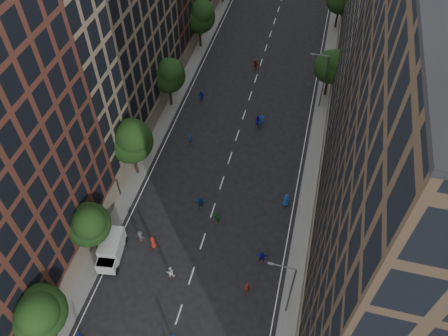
# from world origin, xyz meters

# --- Properties ---
(ground) EXTENTS (240.00, 240.00, 0.00)m
(ground) POSITION_xyz_m (0.00, 40.00, 0.00)
(ground) COLOR black
(ground) RESTS_ON ground
(sidewalk_left) EXTENTS (4.00, 105.00, 0.15)m
(sidewalk_left) POSITION_xyz_m (-12.00, 47.50, 0.07)
(sidewalk_left) COLOR slate
(sidewalk_left) RESTS_ON ground
(sidewalk_right) EXTENTS (4.00, 105.00, 0.15)m
(sidewalk_right) POSITION_xyz_m (12.00, 47.50, 0.07)
(sidewalk_right) COLOR slate
(sidewalk_right) RESTS_ON ground
(bldg_left_b) EXTENTS (14.00, 26.00, 34.00)m
(bldg_left_b) POSITION_xyz_m (-19.00, 35.00, 17.00)
(bldg_left_b) COLOR #7E6B52
(bldg_left_b) RESTS_ON ground
(bldg_right_a) EXTENTS (14.00, 30.00, 36.00)m
(bldg_right_a) POSITION_xyz_m (19.00, 15.00, 18.00)
(bldg_right_a) COLOR #423223
(bldg_right_a) RESTS_ON ground
(bldg_right_b) EXTENTS (14.00, 28.00, 33.00)m
(bldg_right_b) POSITION_xyz_m (19.00, 44.00, 16.50)
(bldg_right_b) COLOR #625A51
(bldg_right_b) RESTS_ON ground
(tree_left_0) EXTENTS (5.20, 5.20, 8.83)m
(tree_left_0) POSITION_xyz_m (-11.01, 3.85, 5.96)
(tree_left_0) COLOR black
(tree_left_0) RESTS_ON ground
(tree_left_1) EXTENTS (4.80, 4.80, 8.21)m
(tree_left_1) POSITION_xyz_m (-11.02, 13.86, 5.55)
(tree_left_1) COLOR black
(tree_left_1) RESTS_ON ground
(tree_left_2) EXTENTS (5.60, 5.60, 9.45)m
(tree_left_2) POSITION_xyz_m (-10.99, 25.83, 6.36)
(tree_left_2) COLOR black
(tree_left_2) RESTS_ON ground
(tree_left_3) EXTENTS (5.00, 5.00, 8.58)m
(tree_left_3) POSITION_xyz_m (-11.02, 39.85, 5.82)
(tree_left_3) COLOR black
(tree_left_3) RESTS_ON ground
(tree_left_4) EXTENTS (5.40, 5.40, 9.08)m
(tree_left_4) POSITION_xyz_m (-11.00, 55.84, 6.10)
(tree_left_4) COLOR black
(tree_left_4) RESTS_ON ground
(tree_right_a) EXTENTS (5.00, 5.00, 8.39)m
(tree_right_a) POSITION_xyz_m (11.38, 47.85, 5.63)
(tree_right_a) COLOR black
(tree_right_a) RESTS_ON ground
(streetlamp_near) EXTENTS (2.64, 0.22, 9.06)m
(streetlamp_near) POSITION_xyz_m (10.37, 12.00, 5.17)
(streetlamp_near) COLOR #595B60
(streetlamp_near) RESTS_ON ground
(streetlamp_far) EXTENTS (2.64, 0.22, 9.06)m
(streetlamp_far) POSITION_xyz_m (10.37, 45.00, 5.17)
(streetlamp_far) COLOR #595B60
(streetlamp_far) RESTS_ON ground
(cargo_van) EXTENTS (2.93, 5.13, 2.60)m
(cargo_van) POSITION_xyz_m (-9.32, 13.74, 1.37)
(cargo_van) COLOR silver
(cargo_van) RESTS_ON ground
(skater_4) EXTENTS (0.98, 0.66, 1.54)m
(skater_4) POSITION_xyz_m (-8.50, 4.26, 0.77)
(skater_4) COLOR #161EB9
(skater_4) RESTS_ON ground
(skater_5) EXTENTS (1.51, 0.60, 1.59)m
(skater_5) POSITION_xyz_m (7.08, 17.21, 0.80)
(skater_5) COLOR #18139A
(skater_5) RESTS_ON ground
(skater_6) EXTENTS (1.06, 0.88, 1.86)m
(skater_6) POSITION_xyz_m (-5.24, 15.93, 0.93)
(skater_6) COLOR maroon
(skater_6) RESTS_ON ground
(skater_7) EXTENTS (0.68, 0.56, 1.61)m
(skater_7) POSITION_xyz_m (6.23, 13.17, 0.81)
(skater_7) COLOR maroon
(skater_7) RESTS_ON ground
(skater_8) EXTENTS (1.03, 0.91, 1.78)m
(skater_8) POSITION_xyz_m (-2.15, 12.91, 0.89)
(skater_8) COLOR silver
(skater_8) RESTS_ON ground
(skater_9) EXTENTS (1.18, 0.73, 1.75)m
(skater_9) POSITION_xyz_m (-6.93, 16.35, 0.87)
(skater_9) COLOR #3D3D42
(skater_9) RESTS_ON ground
(skater_10) EXTENTS (1.04, 0.63, 1.65)m
(skater_10) POSITION_xyz_m (0.96, 21.01, 0.83)
(skater_10) COLOR #206D2B
(skater_10) RESTS_ON ground
(skater_11) EXTENTS (1.63, 0.94, 1.67)m
(skater_11) POSITION_xyz_m (-1.60, 22.73, 0.84)
(skater_11) COLOR #134A9E
(skater_11) RESTS_ON ground
(skater_12) EXTENTS (1.07, 0.87, 1.90)m
(skater_12) POSITION_xyz_m (8.50, 25.48, 0.95)
(skater_12) COLOR #164EB4
(skater_12) RESTS_ON ground
(skater_13) EXTENTS (0.59, 0.42, 1.52)m
(skater_13) POSITION_xyz_m (-6.00, 32.93, 0.76)
(skater_13) COLOR #1643B9
(skater_13) RESTS_ON ground
(skater_14) EXTENTS (1.15, 1.04, 1.93)m
(skater_14) POSITION_xyz_m (2.36, 38.50, 0.97)
(skater_14) COLOR #1515AD
(skater_14) RESTS_ON ground
(skater_15) EXTENTS (1.40, 1.07, 1.91)m
(skater_15) POSITION_xyz_m (2.96, 38.70, 0.96)
(skater_15) COLOR navy
(skater_15) RESTS_ON ground
(skater_16) EXTENTS (1.11, 0.56, 1.82)m
(skater_16) POSITION_xyz_m (-6.99, 41.97, 0.91)
(skater_16) COLOR #141EA3
(skater_16) RESTS_ON ground
(skater_17) EXTENTS (1.65, 1.09, 1.70)m
(skater_17) POSITION_xyz_m (-0.59, 52.00, 0.85)
(skater_17) COLOR maroon
(skater_17) RESTS_ON ground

